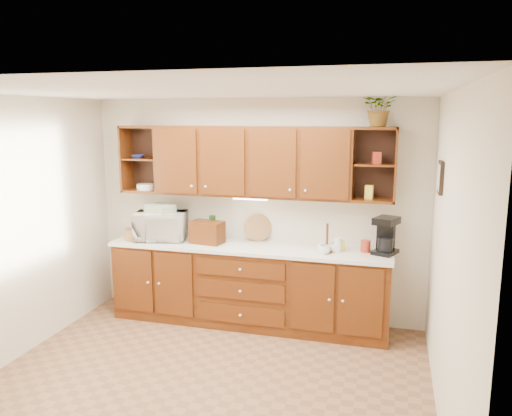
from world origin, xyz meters
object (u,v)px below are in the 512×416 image
Objects in this scene: microwave at (161,226)px; potted_plant at (380,108)px; bread_box at (207,232)px; coffee_maker at (386,236)px.

microwave is 2.85m from potted_plant.
bread_box is 0.92× the size of coffee_maker.
coffee_maker is at bearing 11.25° from bread_box.
potted_plant reaches higher than coffee_maker.
bread_box is (0.60, -0.02, -0.04)m from microwave.
coffee_maker is at bearing -12.39° from microwave.
potted_plant reaches higher than microwave.
bread_box is 2.37m from potted_plant.
bread_box is 2.02m from coffee_maker.
potted_plant is at bearing -11.68° from microwave.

